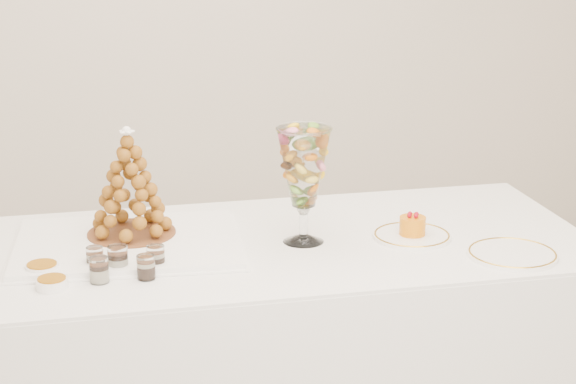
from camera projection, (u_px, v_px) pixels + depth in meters
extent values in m
cube|color=white|center=(239.00, 369.00, 3.05)|extent=(2.21, 0.95, 0.82)
cube|color=white|center=(237.00, 246.00, 2.93)|extent=(2.20, 0.95, 0.01)
cube|color=white|center=(128.00, 244.00, 2.90)|extent=(0.71, 0.57, 0.02)
cylinder|color=white|center=(303.00, 238.00, 2.95)|extent=(0.13, 0.13, 0.02)
cylinder|color=white|center=(303.00, 222.00, 2.94)|extent=(0.03, 0.03, 0.09)
sphere|color=white|center=(304.00, 208.00, 2.92)|extent=(0.04, 0.04, 0.04)
cylinder|color=white|center=(412.00, 236.00, 2.99)|extent=(0.24, 0.24, 0.01)
cylinder|color=white|center=(512.00, 254.00, 2.83)|extent=(0.27, 0.27, 0.01)
cylinder|color=white|center=(95.00, 258.00, 2.73)|extent=(0.05, 0.05, 0.07)
cylinder|color=white|center=(118.00, 259.00, 2.70)|extent=(0.06, 0.06, 0.08)
cylinder|color=white|center=(156.00, 258.00, 2.72)|extent=(0.06, 0.06, 0.07)
cylinder|color=white|center=(99.00, 270.00, 2.63)|extent=(0.06, 0.06, 0.07)
cylinder|color=white|center=(146.00, 267.00, 2.66)|extent=(0.06, 0.06, 0.07)
cylinder|color=white|center=(42.00, 270.00, 2.69)|extent=(0.09, 0.09, 0.03)
cylinder|color=white|center=(52.00, 284.00, 2.60)|extent=(0.09, 0.09, 0.03)
cylinder|color=brown|center=(132.00, 233.00, 2.96)|extent=(0.27, 0.27, 0.01)
cone|color=brown|center=(129.00, 181.00, 2.91)|extent=(0.27, 0.27, 0.32)
sphere|color=white|center=(127.00, 132.00, 2.86)|extent=(0.03, 0.03, 0.03)
cylinder|color=orange|center=(412.00, 226.00, 2.98)|extent=(0.08, 0.08, 0.06)
sphere|color=maroon|center=(417.00, 214.00, 2.97)|extent=(0.01, 0.01, 0.01)
sphere|color=maroon|center=(410.00, 214.00, 2.98)|extent=(0.01, 0.01, 0.01)
sphere|color=maroon|center=(409.00, 216.00, 2.96)|extent=(0.01, 0.01, 0.01)
sphere|color=maroon|center=(416.00, 216.00, 2.95)|extent=(0.01, 0.01, 0.01)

